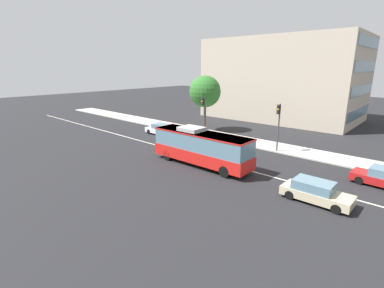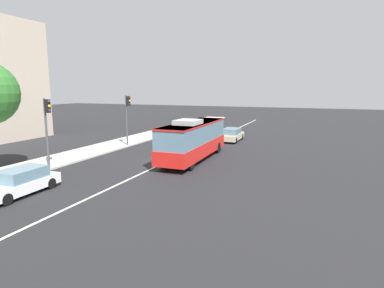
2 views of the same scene
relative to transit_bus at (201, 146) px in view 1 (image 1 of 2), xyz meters
The scene contains 10 objects.
ground_plane 3.14m from the transit_bus, 137.95° to the left, with size 160.00×160.00×0.00m, color black.
sidewalk_kerb 10.50m from the transit_bus, 100.62° to the left, with size 80.00×3.74×0.14m, color #B2ADA3.
lane_centre_line 3.14m from the transit_bus, 137.95° to the left, with size 76.00×0.16×0.01m, color silver.
transit_bus is the anchor object (origin of this frame).
sedan_white 13.25m from the transit_bus, 154.37° to the left, with size 4.55×1.94×1.46m.
sedan_beige 10.63m from the transit_bus, ahead, with size 4.51×1.84×1.46m.
traffic_light_near_corner 11.17m from the transit_bus, 128.88° to the left, with size 0.33×0.62×5.20m.
traffic_light_mid_block 9.32m from the transit_bus, 68.55° to the left, with size 0.32×0.62×5.20m.
street_tree_kerbside_left 15.27m from the transit_bus, 128.33° to the left, with size 4.38×4.38×7.75m.
office_block_background 30.16m from the transit_bus, 101.68° to the left, with size 25.12×15.42×13.60m.
Camera 1 is at (18.02, -20.79, 8.89)m, focal length 26.36 mm.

